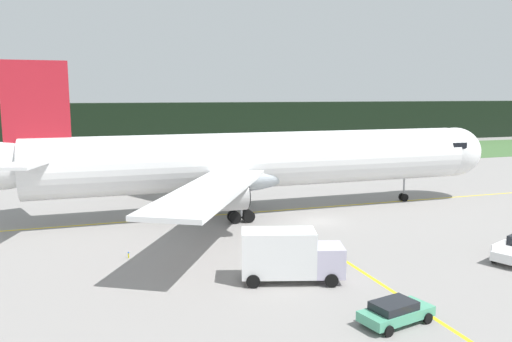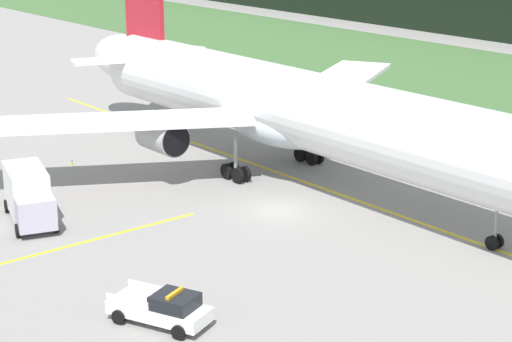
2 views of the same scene
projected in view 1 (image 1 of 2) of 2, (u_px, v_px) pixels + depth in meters
ground at (318, 222)px, 50.35m from camera, size 320.00×320.00×0.00m
grass_verge at (204, 159)px, 97.90m from camera, size 320.00×30.35×0.04m
distant_tree_line at (178, 125)px, 122.13m from camera, size 288.00×7.76×10.41m
taxiway_centerline_main at (261, 212)px, 54.56m from camera, size 74.50×0.92×0.01m
taxiway_centerline_spur at (394, 292)px, 32.37m from camera, size 0.52×26.51×0.01m
airliner at (257, 161)px, 53.60m from camera, size 57.31×42.79×15.45m
catering_truck at (289, 255)px, 34.08m from camera, size 7.19×4.32×3.67m
staff_car at (395, 311)px, 27.87m from camera, size 4.52×2.74×1.30m
apron_cone at (510, 248)px, 40.72m from camera, size 0.54×0.54×0.67m
taxiway_edge_light_west at (128, 255)px, 39.09m from camera, size 0.12×0.12×0.49m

